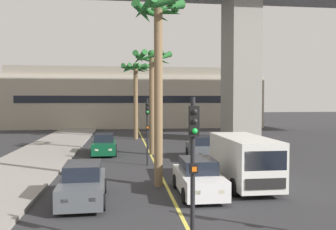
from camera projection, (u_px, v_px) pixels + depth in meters
The scene contains 13 objects.
sidewalk_left at pixel (0, 183), 17.52m from camera, with size 4.80×80.00×0.15m, color gray.
lane_stripe_center at pixel (151, 156), 26.45m from camera, with size 0.14×56.00×0.01m, color #DBCC4C.
pier_building_backdrop at pixel (137, 98), 54.10m from camera, with size 36.85×8.04×8.75m.
car_queue_front at pixel (198, 178), 15.64m from camera, with size 1.85×4.11×1.56m.
car_queue_second at pixel (104, 145), 27.02m from camera, with size 1.89×4.13×1.56m.
car_queue_third at pixel (202, 148), 25.17m from camera, with size 1.95×4.16×1.56m.
car_queue_fourth at pixel (83, 184), 14.50m from camera, with size 1.94×4.15×1.56m.
delivery_van at pixel (244, 160), 17.04m from camera, with size 2.19×5.26×2.36m.
traffic_light_median_near at pixel (193, 156), 9.07m from camera, with size 0.24×0.37×4.20m.
traffic_light_median_far at pixel (147, 122), 22.36m from camera, with size 0.24×0.37×4.20m.
palm_tree_near_median at pixel (136, 78), 37.15m from camera, with size 3.17×3.24×7.92m.
palm_tree_mid_median at pixel (152, 72), 26.77m from camera, with size 3.06×3.15×7.83m.
palm_tree_far_median at pixel (159, 42), 16.86m from camera, with size 2.59×2.63×8.90m.
Camera 1 is at (-2.04, -2.24, 4.14)m, focal length 38.46 mm.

